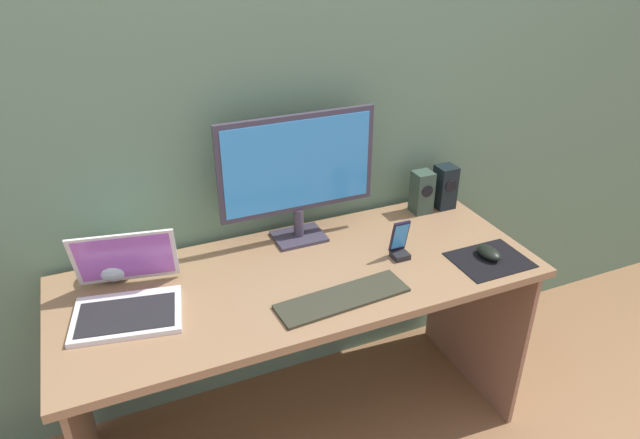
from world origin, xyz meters
The scene contains 12 objects.
ground_plane centered at (0.00, 0.00, 0.00)m, with size 8.00×8.00×0.00m, color brown.
wall_back centered at (0.00, 0.36, 1.25)m, with size 6.00×0.04×2.50m, color #56775D.
desk centered at (0.00, 0.00, 0.58)m, with size 1.56×0.63×0.71m.
monitor centered at (0.08, 0.22, 0.98)m, with size 0.56×0.14×0.46m.
speaker_right centered at (0.70, 0.22, 0.80)m, with size 0.07×0.08×0.17m.
speaker_near_monitor centered at (0.59, 0.22, 0.80)m, with size 0.07×0.07×0.17m.
laptop centered at (-0.54, 0.04, 0.76)m, with size 0.36×0.34×0.22m.
fishbowl centered at (-0.56, 0.22, 0.78)m, with size 0.14×0.14×0.14m, color silver.
keyboard_external centered at (0.06, -0.18, 0.72)m, with size 0.42×0.12×0.01m, color #303022.
mousepad centered at (0.62, -0.18, 0.71)m, with size 0.25×0.20×0.00m, color black.
mouse centered at (0.62, -0.16, 0.73)m, with size 0.06×0.10×0.04m, color black.
phone_in_dock centered at (0.34, -0.04, 0.76)m, with size 0.06×0.06×0.14m.
Camera 1 is at (-0.56, -1.45, 1.75)m, focal length 32.05 mm.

